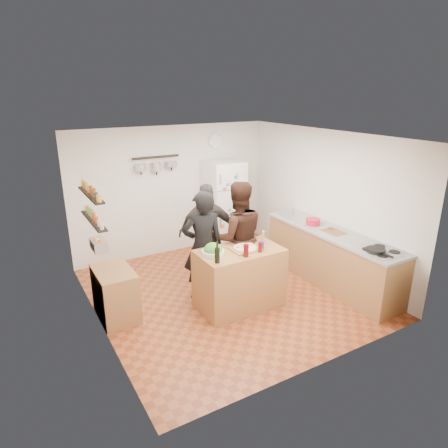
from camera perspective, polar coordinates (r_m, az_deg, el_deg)
room_shell at (r=6.41m, az=-1.29°, el=1.57°), size 4.20×4.20×4.20m
prep_island at (r=6.03m, az=2.21°, el=-7.74°), size 1.25×0.72×0.91m
pizza_board at (r=5.86m, az=3.04°, el=-3.57°), size 0.42×0.34×0.02m
pizza at (r=5.85m, az=3.04°, el=-3.40°), size 0.34×0.34×0.02m
salad_bowl at (r=5.67m, az=-1.60°, el=-4.10°), size 0.32×0.32×0.06m
wine_bottle at (r=5.39m, az=-0.98°, el=-4.51°), size 0.07×0.07×0.21m
wine_glass_near at (r=5.59m, az=3.16°, el=-3.81°), size 0.07×0.07×0.18m
wine_glass_far at (r=5.77m, az=5.19°, el=-3.29°), size 0.06×0.06×0.15m
pepper_mill at (r=6.08m, az=5.62°, el=-2.05°), size 0.05×0.05×0.16m
salt_canister at (r=5.88m, az=5.38°, el=-3.02°), size 0.07×0.07×0.12m
person_left at (r=6.07m, az=-3.02°, el=-3.22°), size 0.71×0.55×1.75m
person_center at (r=6.31m, az=1.95°, el=-1.98°), size 1.06×0.94×1.82m
person_back at (r=6.75m, az=-2.31°, el=-1.20°), size 1.07×0.75×1.68m
counter_run at (r=6.96m, az=15.01°, el=-4.69°), size 0.63×2.63×0.90m
stove_top at (r=6.22m, az=21.49°, el=-3.68°), size 0.60×0.62×0.02m
skillet at (r=6.14m, az=20.86°, el=-3.53°), size 0.27×0.27×0.05m
sink at (r=7.37m, az=10.71°, el=0.85°), size 0.50×0.80×0.03m
cutting_board at (r=6.79m, az=15.40°, el=-1.15°), size 0.30×0.40×0.02m
red_bowl at (r=7.04m, az=12.59°, el=0.32°), size 0.24×0.24×0.10m
fridge at (r=8.09m, az=-0.04°, el=2.68°), size 0.70×0.68×1.80m
wall_clock at (r=8.12m, az=-1.23°, el=11.75°), size 0.30×0.03×0.30m
spice_shelf_lower at (r=5.53m, az=-18.13°, el=0.48°), size 0.12×1.00×0.02m
spice_shelf_upper at (r=5.43m, az=-18.51°, el=3.99°), size 0.12×1.00×0.02m
produce_basket at (r=5.65m, az=-17.48°, el=-2.84°), size 0.18×0.35×0.14m
side_table at (r=6.00m, az=-15.26°, el=-9.55°), size 0.50×0.80×0.73m
pot_rack at (r=7.54m, az=-9.72°, el=9.40°), size 0.90×0.04×0.04m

